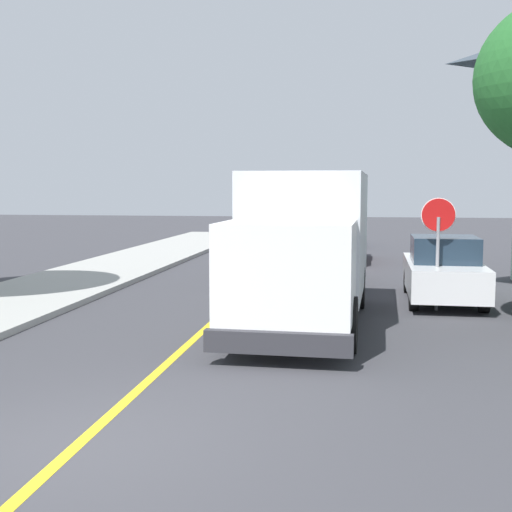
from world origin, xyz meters
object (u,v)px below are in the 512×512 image
object	(u,v)px
parked_car_near	(316,257)
parked_van_across	(443,271)
box_truck	(306,240)
parked_car_mid	(342,241)
parked_car_far	(334,230)
stop_sign	(438,232)

from	to	relation	value
parked_car_near	parked_van_across	size ratio (longest dim) A/B	1.01
box_truck	parked_van_across	bearing A→B (deg)	44.42
parked_car_mid	parked_car_near	bearing A→B (deg)	-95.30
parked_van_across	parked_car_far	bearing A→B (deg)	101.79
box_truck	parked_car_far	distance (m)	19.40
parked_car_mid	stop_sign	world-z (taller)	stop_sign
parked_car_near	parked_car_mid	distance (m)	6.48
box_truck	parked_car_mid	xyz separation A→B (m)	(0.41, 12.55, -0.97)
box_truck	parked_van_across	xyz separation A→B (m)	(3.23, 3.17, -0.97)
box_truck	parked_car_far	bearing A→B (deg)	90.45
parked_car_far	parked_van_across	distance (m)	16.56
parked_car_near	stop_sign	size ratio (longest dim) A/B	1.69
box_truck	parked_car_near	xyz separation A→B (m)	(-0.18, 6.10, -0.97)
stop_sign	parked_van_across	bearing A→B (deg)	76.81
box_truck	parked_car_mid	size ratio (longest dim) A/B	1.64
parked_car_near	box_truck	bearing A→B (deg)	-88.27
parked_car_mid	parked_car_far	bearing A→B (deg)	94.75
parked_car_mid	parked_van_across	size ratio (longest dim) A/B	1.00
parked_car_far	parked_van_across	world-z (taller)	same
parked_car_mid	parked_car_far	xyz separation A→B (m)	(-0.57, 6.82, 0.00)
box_truck	stop_sign	distance (m)	3.51
box_truck	stop_sign	bearing A→B (deg)	33.18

